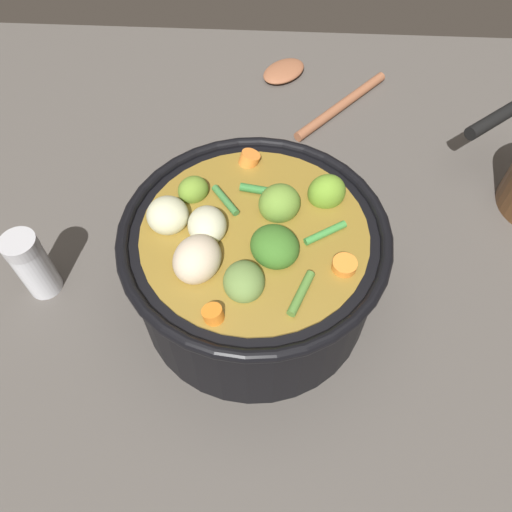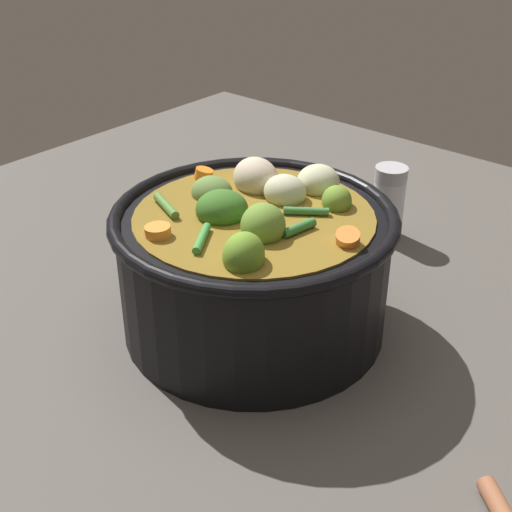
% 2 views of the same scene
% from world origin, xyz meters
% --- Properties ---
extents(ground_plane, '(1.10, 1.10, 0.00)m').
position_xyz_m(ground_plane, '(0.00, 0.00, 0.00)').
color(ground_plane, '#514C47').
extents(cooking_pot, '(0.27, 0.27, 0.15)m').
position_xyz_m(cooking_pot, '(0.00, 0.00, 0.07)').
color(cooking_pot, black).
rests_on(cooking_pot, ground_plane).
extents(wooden_spoon, '(0.21, 0.21, 0.02)m').
position_xyz_m(wooden_spoon, '(-0.06, -0.39, 0.01)').
color(wooden_spoon, '#9A5C3D').
rests_on(wooden_spoon, ground_plane).
extents(salt_shaker, '(0.04, 0.04, 0.09)m').
position_xyz_m(salt_shaker, '(0.24, 0.00, 0.05)').
color(salt_shaker, silver).
rests_on(salt_shaker, ground_plane).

